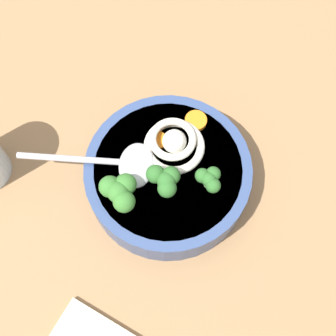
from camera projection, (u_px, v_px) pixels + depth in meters
The scene contains 9 objects.
table_slab at pixel (167, 206), 61.50cm from camera, with size 138.45×138.45×3.58cm, color #936D47.
soup_bowl at pixel (168, 176), 58.30cm from camera, with size 21.06×21.06×5.37cm.
noodle_pile at pixel (174, 143), 56.04cm from camera, with size 8.47×8.31×3.41cm.
soup_spoon at pixel (127, 163), 55.31cm from camera, with size 16.39×11.99×1.60cm.
broccoli_floret_right at pixel (209, 179), 53.45cm from camera, with size 3.57×3.07×2.82cm.
broccoli_floret_far at pixel (120, 191), 52.03cm from camera, with size 5.12×4.40×4.05cm.
broccoli_floret_near_spoon at pixel (163, 180), 52.93cm from camera, with size 4.47×3.85×3.54cm.
carrot_slice_beside_chili at pixel (156, 140), 57.12cm from camera, with size 2.71×2.71×0.43cm, color orange.
carrot_slice_front at pixel (196, 121), 58.08cm from camera, with size 2.84×2.84×0.67cm, color orange.
Camera 1 is at (-11.33, 15.12, 60.55)cm, focal length 48.24 mm.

